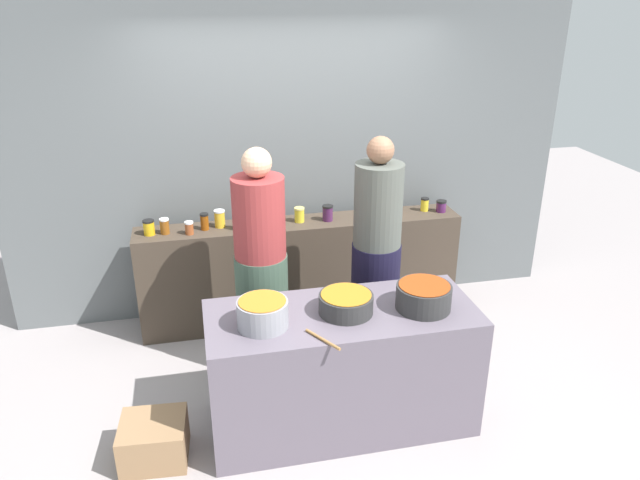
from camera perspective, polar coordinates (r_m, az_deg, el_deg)
ground at (r=4.47m, az=0.99°, el=-14.24°), size 12.00×12.00×0.00m
storefront_wall at (r=5.12m, az=-2.67°, el=9.38°), size 4.80×0.12×3.00m
display_shelf at (r=5.15m, az=-1.79°, el=-2.95°), size 2.70×0.36×0.90m
prep_table at (r=3.99m, az=2.04°, el=-12.02°), size 1.70×0.70×0.83m
preserve_jar_0 at (r=4.88m, az=-15.91°, el=1.15°), size 0.09×0.09×0.12m
preserve_jar_1 at (r=4.87m, az=-14.51°, el=1.28°), size 0.07×0.07×0.13m
preserve_jar_2 at (r=4.82m, az=-12.29°, el=1.14°), size 0.07×0.07×0.10m
preserve_jar_3 at (r=4.88m, az=-10.89°, el=1.73°), size 0.07×0.07×0.14m
preserve_jar_4 at (r=4.91m, az=-9.48°, el=2.01°), size 0.09×0.09×0.14m
preserve_jar_5 at (r=4.85m, az=-7.85°, el=1.66°), size 0.08×0.08×0.12m
preserve_jar_6 at (r=4.87m, az=-6.75°, el=1.92°), size 0.08×0.08×0.13m
preserve_jar_7 at (r=4.91m, az=-4.98°, el=2.06°), size 0.07×0.07×0.11m
preserve_jar_8 at (r=4.96m, az=-1.97°, el=2.41°), size 0.08×0.08×0.12m
preserve_jar_9 at (r=4.98m, az=0.73°, el=2.58°), size 0.09×0.09×0.13m
preserve_jar_10 at (r=5.16m, az=6.06°, el=3.02°), size 0.08×0.08×0.10m
preserve_jar_11 at (r=5.22m, az=7.09°, el=3.44°), size 0.07×0.07×0.15m
preserve_jar_12 at (r=5.28m, az=9.89°, el=3.35°), size 0.07×0.07×0.12m
preserve_jar_13 at (r=5.29m, az=11.41°, el=3.17°), size 0.09×0.09×0.10m
cooking_pot_left at (r=3.59m, az=-5.46°, el=-6.96°), size 0.31×0.31×0.17m
cooking_pot_center at (r=3.73m, az=2.48°, el=-6.02°), size 0.34×0.34×0.13m
cooking_pot_right at (r=3.82m, az=9.79°, el=-5.31°), size 0.35×0.35×0.16m
wooden_spoon at (r=3.48m, az=0.27°, el=-9.41°), size 0.16×0.25×0.02m
cook_with_tongs at (r=4.35m, az=-5.58°, el=-3.42°), size 0.38×0.38×1.72m
cook_in_cap at (r=4.43m, az=5.31°, el=-2.49°), size 0.36×0.36×1.77m
bread_crate at (r=4.02m, az=-15.45°, el=-17.84°), size 0.42×0.39×0.27m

